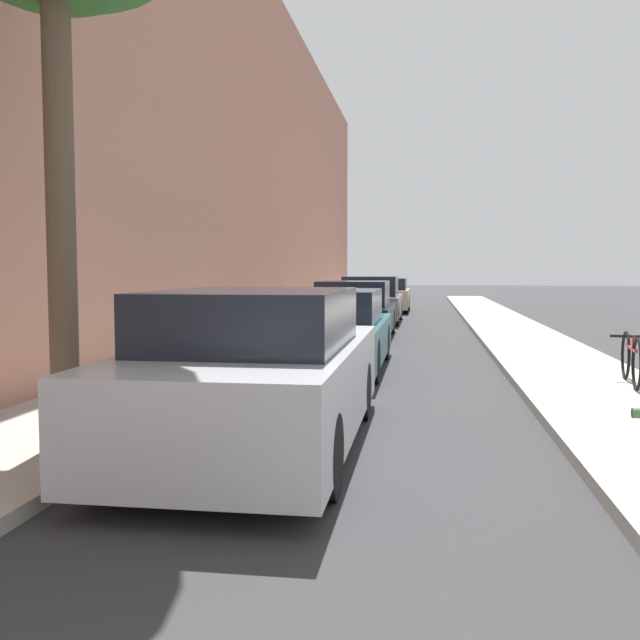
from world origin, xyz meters
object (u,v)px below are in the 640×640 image
Objects in this scene: parked_car_teal at (330,332)px; parked_car_grey at (371,301)px; parked_car_champagne at (386,295)px; parked_car_silver at (259,373)px; parked_car_black at (354,311)px; bicycle at (631,358)px.

parked_car_grey is at bearing 90.66° from parked_car_teal.
parked_car_grey reaches higher than parked_car_champagne.
parked_car_silver is at bearing -89.42° from parked_car_grey.
parked_car_black is at bearing -90.97° from parked_car_champagne.
parked_car_silver is 1.02× the size of parked_car_champagne.
parked_car_grey is at bearing 117.19° from bicycle.
parked_car_grey is 0.96× the size of parked_car_champagne.
parked_car_silver reaches higher than parked_car_black.
parked_car_grey is at bearing -91.51° from parked_car_champagne.
parked_car_silver is 5.18m from parked_car_teal.
parked_car_black is 5.02m from parked_car_grey.
bicycle is (4.21, -17.88, -0.17)m from parked_car_champagne.
parked_car_teal is at bearing 90.41° from parked_car_silver.
parked_car_grey is at bearing 89.66° from parked_car_black.
parked_car_teal is at bearing -88.41° from parked_car_black.
parked_car_silver is 1.10× the size of parked_car_black.
parked_car_black is at bearing 91.01° from parked_car_silver.
bicycle is (4.21, 3.56, -0.23)m from parked_car_silver.
parked_car_black reaches higher than bicycle.
parked_car_champagne is 18.37m from bicycle.
parked_car_black is 0.93× the size of parked_car_champagne.
parked_car_champagne is at bearing 89.03° from parked_car_black.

